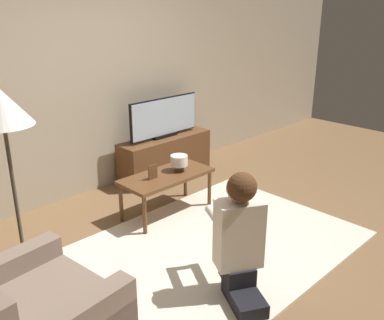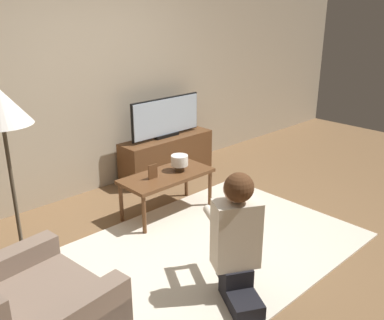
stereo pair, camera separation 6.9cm
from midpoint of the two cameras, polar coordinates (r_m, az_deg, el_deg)
name	(u,v)px [view 1 (the left image)]	position (r m, az deg, el deg)	size (l,w,h in m)	color
ground_plane	(205,252)	(3.95, 1.24, -12.17)	(10.00, 10.00, 0.00)	brown
wall_back	(80,82)	(4.95, -15.08, 10.01)	(10.00, 0.06, 2.60)	tan
rug	(205,251)	(3.95, 1.24, -12.08)	(2.87, 1.90, 0.02)	beige
tv_stand	(165,156)	(5.53, -3.93, 0.50)	(1.29, 0.37, 0.52)	brown
tv	(164,117)	(5.38, -4.08, 5.70)	(1.05, 0.08, 0.50)	black
coffee_table	(167,179)	(4.46, -3.86, -2.52)	(0.98, 0.46, 0.45)	brown
floor_lamp	(3,117)	(3.35, -24.46, 5.20)	(0.44, 0.44, 1.56)	#4C4233
person_kneeling	(239,234)	(3.18, 5.73, -9.78)	(0.58, 0.78, 1.00)	black
picture_frame	(153,172)	(4.31, -5.71, -1.59)	(0.11, 0.01, 0.15)	brown
table_lamp	(179,162)	(4.50, -2.17, -0.20)	(0.18, 0.18, 0.17)	#4C3823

